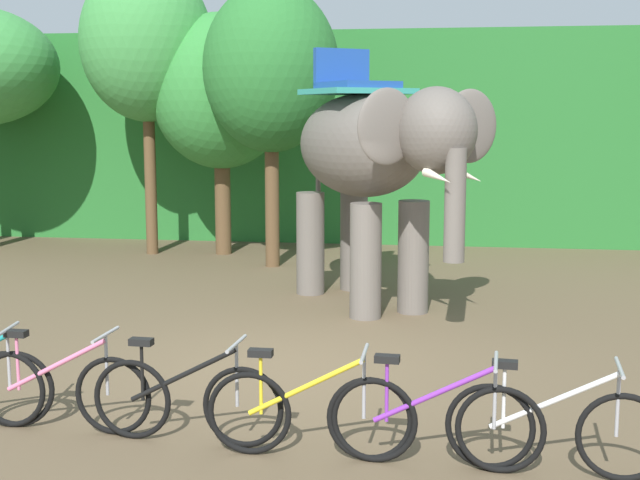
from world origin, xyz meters
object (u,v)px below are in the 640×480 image
object	(u,v)px
bike_white	(555,428)
bike_pink	(60,389)
tree_left	(271,69)
bike_black	(186,400)
bike_yellow	(308,413)
bike_purple	(436,421)
elephant	(371,156)
tree_far_left	(147,43)
tree_far_right	(221,92)

from	to	relation	value
bike_white	bike_pink	bearing A→B (deg)	175.36
tree_left	bike_black	size ratio (longest dim) A/B	3.00
bike_yellow	bike_purple	world-z (taller)	same
bike_purple	elephant	bearing A→B (deg)	100.24
tree_far_left	tree_left	distance (m)	2.97
tree_far_right	bike_yellow	size ratio (longest dim) A/B	2.79
bike_pink	bike_white	size ratio (longest dim) A/B	1.00
bike_yellow	bike_white	bearing A→B (deg)	-2.00
elephant	bike_pink	xyz separation A→B (m)	(-2.29, -5.36, -1.82)
bike_black	bike_white	bearing A→B (deg)	-4.33
bike_pink	bike_white	world-z (taller)	same
tree_far_left	bike_pink	bearing A→B (deg)	-75.32
tree_far_right	elephant	size ratio (longest dim) A/B	1.20
bike_pink	elephant	bearing A→B (deg)	66.84
elephant	tree_left	bearing A→B (deg)	123.85
bike_pink	bike_black	distance (m)	1.21
bike_pink	bike_white	xyz separation A→B (m)	(4.24, -0.34, 0.00)
tree_far_right	elephant	xyz separation A→B (m)	(3.36, -4.38, -1.03)
bike_black	bike_yellow	xyz separation A→B (m)	(1.09, -0.16, 0.00)
tree_far_left	bike_pink	xyz separation A→B (m)	(2.50, -9.55, -3.80)
bike_yellow	bike_purple	distance (m)	1.04
tree_far_right	bike_pink	world-z (taller)	tree_far_right
bike_black	bike_purple	distance (m)	2.13
tree_left	bike_black	distance (m)	9.23
bike_purple	bike_white	world-z (taller)	same
elephant	bike_purple	xyz separation A→B (m)	(1.03, -5.69, -1.82)
bike_pink	bike_yellow	bearing A→B (deg)	-6.89
elephant	bike_purple	distance (m)	6.06
bike_purple	bike_yellow	bearing A→B (deg)	177.27
bike_purple	bike_white	size ratio (longest dim) A/B	1.00
tree_far_left	tree_left	world-z (taller)	tree_far_left
bike_yellow	bike_pink	bearing A→B (deg)	173.11
elephant	bike_white	xyz separation A→B (m)	(1.95, -5.71, -1.82)
tree_far_left	elephant	size ratio (longest dim) A/B	1.45
elephant	bike_purple	world-z (taller)	elephant
tree_far_left	bike_yellow	world-z (taller)	tree_far_left
tree_left	bike_pink	distance (m)	9.07
elephant	bike_purple	bearing A→B (deg)	-79.76
tree_far_right	bike_yellow	distance (m)	10.94
bike_black	bike_white	world-z (taller)	same
tree_far_left	elephant	bearing A→B (deg)	-41.13
elephant	bike_black	distance (m)	5.87
tree_far_left	bike_black	xyz separation A→B (m)	(3.70, -9.66, -3.80)
tree_far_right	bike_pink	distance (m)	10.20
tree_left	tree_far_left	bearing A→B (deg)	158.40
bike_pink	bike_purple	world-z (taller)	same
bike_purple	bike_white	bearing A→B (deg)	-1.17
bike_black	bike_purple	world-z (taller)	same
bike_yellow	bike_black	bearing A→B (deg)	171.52
bike_pink	bike_purple	distance (m)	3.34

